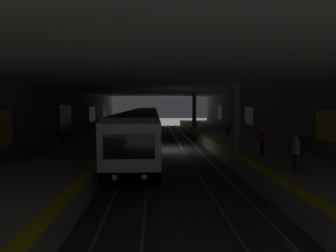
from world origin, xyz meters
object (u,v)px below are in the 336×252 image
object	(u,v)px
pillar_far	(194,111)
bench_left_far	(264,134)
person_waiting_near	(228,125)
person_standing_far	(296,152)
bench_right_mid	(78,131)
bench_right_near	(30,149)
trash_bin	(57,144)
metro_train	(144,125)
backpack_on_floor	(95,136)
person_walking_mid	(262,139)
bench_left_mid	(295,143)
pillar_near	(237,118)

from	to	relation	value
pillar_far	bench_left_far	size ratio (longest dim) A/B	2.68
person_waiting_near	person_standing_far	world-z (taller)	person_waiting_near
bench_right_mid	person_waiting_near	distance (m)	15.58
bench_right_near	bench_right_mid	distance (m)	10.94
person_waiting_near	trash_bin	bearing A→B (deg)	125.98
person_standing_far	metro_train	bearing A→B (deg)	24.70
bench_right_near	backpack_on_floor	bearing A→B (deg)	-11.73
person_standing_far	bench_left_far	bearing A→B (deg)	-13.97
bench_right_mid	person_walking_mid	world-z (taller)	person_walking_mid
person_waiting_near	metro_train	bearing A→B (deg)	90.70
pillar_far	person_waiting_near	bearing A→B (deg)	-163.81
pillar_far	trash_bin	distance (m)	22.92
bench_left_mid	backpack_on_floor	bearing A→B (deg)	62.91
pillar_far	bench_right_mid	distance (m)	16.99
metro_train	bench_right_near	world-z (taller)	metro_train
pillar_far	person_standing_far	bearing A→B (deg)	-177.06
bench_left_mid	person_standing_far	xyz separation A→B (m)	(-5.74, 2.85, 0.39)
bench_right_mid	pillar_far	bearing A→B (deg)	-49.69
person_standing_far	backpack_on_floor	xyz separation A→B (m)	(13.47, 12.27, -0.72)
pillar_far	metro_train	distance (m)	11.05
bench_left_mid	person_waiting_near	size ratio (longest dim) A/B	1.00
pillar_far	bench_left_far	bearing A→B (deg)	-163.88
bench_right_near	person_walking_mid	distance (m)	14.35
person_standing_far	trash_bin	xyz separation A→B (m)	(6.60, 13.48, -0.49)
backpack_on_floor	pillar_far	bearing A→B (deg)	-41.24
person_standing_far	trash_bin	distance (m)	15.02
metro_train	bench_left_far	distance (m)	12.15
bench_right_near	person_waiting_near	distance (m)	20.28
person_waiting_near	bench_left_far	bearing A→B (deg)	-164.00
bench_left_mid	bench_left_far	distance (m)	5.72
bench_left_far	person_walking_mid	size ratio (longest dim) A/B	0.98
backpack_on_floor	trash_bin	size ratio (longest dim) A/B	0.47
bench_right_mid	person_walking_mid	distance (m)	17.71
bench_left_mid	bench_right_mid	bearing A→B (deg)	61.48
pillar_near	bench_left_mid	size ratio (longest dim) A/B	2.68
backpack_on_floor	trash_bin	world-z (taller)	trash_bin
trash_bin	person_waiting_near	bearing A→B (deg)	-54.02
bench_right_near	person_waiting_near	world-z (taller)	person_waiting_near
pillar_near	trash_bin	distance (m)	12.34
pillar_far	bench_right_mid	world-z (taller)	pillar_far
bench_left_far	person_standing_far	size ratio (longest dim) A/B	1.01
pillar_near	bench_right_mid	xyz separation A→B (m)	(9.55, 12.88, -1.75)
pillar_far	metro_train	xyz separation A→B (m)	(-8.80, 6.55, -1.30)
bench_left_far	person_standing_far	bearing A→B (deg)	166.03
metro_train	bench_right_mid	xyz separation A→B (m)	(-2.13, 6.33, -0.45)
bench_right_near	trash_bin	xyz separation A→B (m)	(2.53, -0.73, -0.10)
bench_right_near	bench_right_mid	world-z (taller)	same
backpack_on_floor	bench_left_mid	bearing A→B (deg)	-117.09
bench_right_mid	metro_train	bearing A→B (deg)	-71.41
person_standing_far	bench_left_mid	bearing A→B (deg)	-26.41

